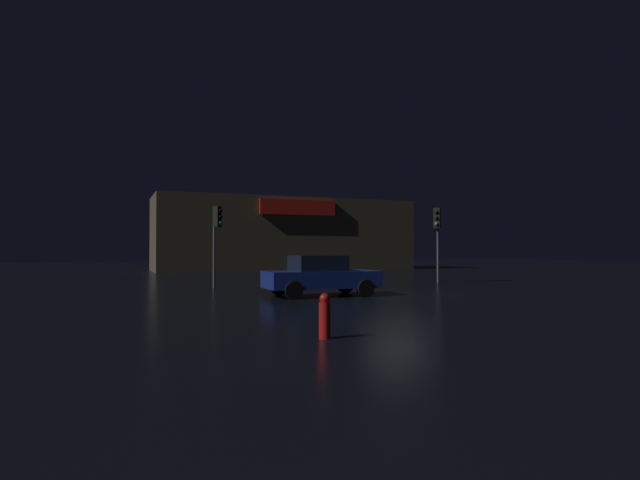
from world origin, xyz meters
The scene contains 6 objects.
ground_plane centered at (0.00, 0.00, 0.00)m, with size 120.00×120.00×0.00m, color black.
store_building centered at (3.63, 24.91, 2.98)m, with size 21.51×7.04×5.95m.
traffic_signal_main centered at (5.31, 4.99, 2.94)m, with size 0.42×0.42×3.83m.
traffic_signal_opposite centered at (-5.79, 5.69, 2.77)m, with size 0.42×0.42×3.61m.
car_near centered at (-3.03, 0.32, 0.75)m, with size 4.14×2.06×1.48m.
fire_hydrant centered at (-6.35, -8.09, 0.43)m, with size 0.22×0.22×0.86m.
Camera 1 is at (-10.12, -17.16, 1.69)m, focal length 29.02 mm.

